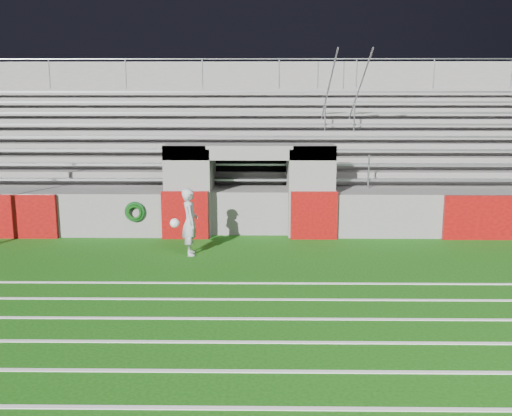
{
  "coord_description": "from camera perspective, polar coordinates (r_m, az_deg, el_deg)",
  "views": [
    {
      "loc": [
        0.38,
        -12.61,
        3.86
      ],
      "look_at": [
        0.2,
        1.8,
        1.1
      ],
      "focal_mm": 40.0,
      "sensor_mm": 36.0,
      "label": 1
    }
  ],
  "objects": [
    {
      "name": "ground",
      "position": [
        13.2,
        -0.97,
        -6.17
      ],
      "size": [
        90.0,
        90.0,
        0.0
      ],
      "primitive_type": "plane",
      "color": "#144D0C",
      "rests_on": "ground"
    },
    {
      "name": "hose_coil",
      "position": [
        16.25,
        -12.02,
        -0.4
      ],
      "size": [
        0.58,
        0.15,
        0.58
      ],
      "color": "#0B3810",
      "rests_on": "ground"
    },
    {
      "name": "goalkeeper_with_ball",
      "position": [
        14.34,
        -6.66,
        -1.37
      ],
      "size": [
        0.73,
        0.69,
        1.69
      ],
      "color": "#9DA0A6",
      "rests_on": "ground"
    },
    {
      "name": "stadium_structure",
      "position": [
        20.72,
        -0.34,
        4.28
      ],
      "size": [
        26.0,
        8.48,
        5.42
      ],
      "color": "#615E5C",
      "rests_on": "ground"
    },
    {
      "name": "field_markings",
      "position": [
        8.54,
        -1.99,
        -15.99
      ],
      "size": [
        28.0,
        8.09,
        0.01
      ],
      "color": "white",
      "rests_on": "ground"
    }
  ]
}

